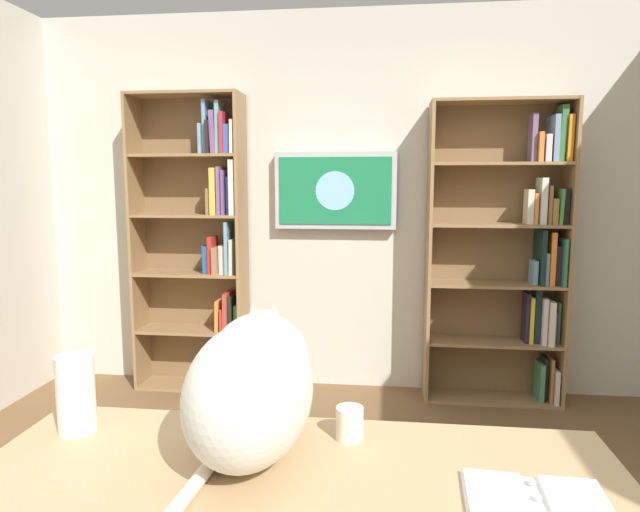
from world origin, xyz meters
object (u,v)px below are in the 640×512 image
at_px(cat, 253,383).
at_px(bookshelf_right, 204,244).
at_px(wall_mounted_tv, 335,191).
at_px(coffee_mug, 350,423).
at_px(bookshelf_left, 513,252).
at_px(open_binder, 537,501).
at_px(paper_towel_roll, 76,394).

bearing_deg(cat, bookshelf_right, -68.66).
height_order(wall_mounted_tv, cat, wall_mounted_tv).
relative_size(bookshelf_right, cat, 3.12).
height_order(bookshelf_right, coffee_mug, bookshelf_right).
bearing_deg(bookshelf_right, wall_mounted_tv, -174.91).
xyz_separation_m(bookshelf_left, wall_mounted_tv, (1.22, -0.08, 0.41)).
bearing_deg(bookshelf_left, wall_mounted_tv, -3.82).
bearing_deg(open_binder, cat, -13.33).
height_order(open_binder, coffee_mug, coffee_mug).
xyz_separation_m(cat, open_binder, (-0.71, 0.17, -0.19)).
xyz_separation_m(open_binder, coffee_mug, (0.45, -0.28, 0.04)).
bearing_deg(coffee_mug, wall_mounted_tv, -83.86).
height_order(cat, coffee_mug, cat).
relative_size(bookshelf_left, cat, 3.00).
distance_m(cat, paper_towel_roll, 0.56).
bearing_deg(bookshelf_left, paper_towel_roll, 53.02).
height_order(wall_mounted_tv, paper_towel_roll, wall_mounted_tv).
distance_m(open_binder, coffee_mug, 0.53).
bearing_deg(paper_towel_roll, cat, 173.58).
bearing_deg(open_binder, bookshelf_left, -101.12).
distance_m(bookshelf_left, bookshelf_right, 2.16).
relative_size(wall_mounted_tv, open_binder, 2.52).
relative_size(bookshelf_right, coffee_mug, 22.11).
distance_m(cat, coffee_mug, 0.32).
distance_m(paper_towel_roll, coffee_mug, 0.82).
bearing_deg(bookshelf_left, coffee_mug, 67.40).
distance_m(bookshelf_left, paper_towel_roll, 2.95).
xyz_separation_m(cat, paper_towel_roll, (0.55, -0.06, -0.08)).
bearing_deg(paper_towel_roll, bookshelf_left, -126.98).
xyz_separation_m(bookshelf_left, coffee_mug, (0.96, 2.31, -0.22)).
relative_size(wall_mounted_tv, coffee_mug, 8.97).
bearing_deg(paper_towel_roll, wall_mounted_tv, -102.83).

